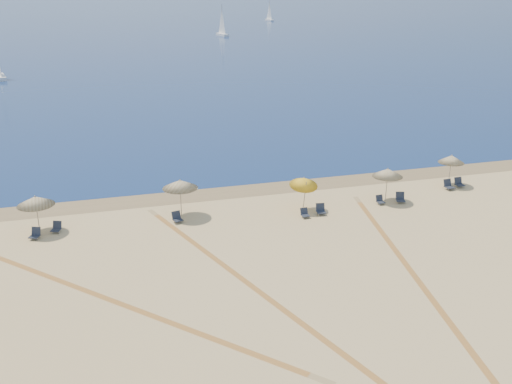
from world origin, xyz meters
TOP-DOWN VIEW (x-y plane):
  - ocean at (0.00, 225.00)m, footprint 500.00×500.00m
  - wet_sand at (0.00, 24.00)m, footprint 500.00×500.00m
  - umbrella_1 at (-13.67, 20.27)m, footprint 2.22×2.22m
  - umbrella_2 at (-4.93, 20.37)m, footprint 2.27×2.27m
  - umbrella_3 at (3.04, 19.18)m, footprint 1.88×1.95m
  - umbrella_4 at (9.12, 19.23)m, footprint 2.08×2.08m
  - umbrella_5 at (15.19, 20.93)m, footprint 1.89×1.89m
  - chair_2 at (-13.84, 19.29)m, footprint 0.75×0.80m
  - chair_3 at (-12.66, 19.95)m, footprint 0.73×0.78m
  - chair_4 at (-5.35, 19.47)m, footprint 0.70×0.77m
  - chair_5 at (2.73, 18.03)m, footprint 0.53×0.61m
  - chair_6 at (3.91, 18.24)m, footprint 0.65×0.74m
  - chair_7 at (8.50, 18.83)m, footprint 0.51×0.60m
  - chair_8 at (9.98, 18.74)m, footprint 0.76×0.82m
  - chair_9 at (14.66, 20.13)m, footprint 0.65×0.75m
  - chair_10 at (15.70, 20.37)m, footprint 0.58×0.68m
  - sailboat_1 at (49.85, 181.51)m, footprint 2.02×4.65m
  - sailboat_2 at (23.34, 135.50)m, footprint 2.33×5.36m
  - tire_tracks at (-2.95, 9.09)m, footprint 53.12×43.55m

SIDE VIEW (x-z plane):
  - tire_tracks at x=-2.95m, z-range 0.00..0.00m
  - wet_sand at x=0.00m, z-range 0.00..0.00m
  - ocean at x=0.00m, z-range 0.01..0.01m
  - chair_5 at x=2.73m, z-range -0.04..0.56m
  - chair_7 at x=8.50m, z-range -0.04..0.56m
  - chair_3 at x=-12.66m, z-range -0.04..0.61m
  - chair_2 at x=-13.84m, z-range -0.04..0.62m
  - chair_4 at x=-5.35m, z-range -0.04..0.64m
  - chair_6 at x=3.91m, z-range -0.04..0.65m
  - chair_10 at x=15.70m, z-range -0.04..0.66m
  - chair_8 at x=9.98m, z-range -0.04..0.66m
  - chair_9 at x=14.66m, z-range -0.04..0.68m
  - umbrella_3 at x=3.04m, z-range 0.76..3.24m
  - umbrella_1 at x=-13.67m, z-range 0.84..3.20m
  - umbrella_5 at x=15.19m, z-range 0.84..3.21m
  - sailboat_1 at x=49.85m, z-range -1.32..5.39m
  - umbrella_4 at x=9.12m, z-range 0.86..3.27m
  - umbrella_2 at x=-4.93m, z-range 0.93..3.47m
  - sailboat_2 at x=23.34m, z-range -1.53..6.22m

